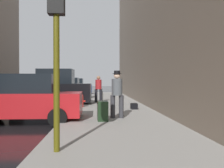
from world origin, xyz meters
The scene contains 11 objects.
sidewalk centered at (6.00, 0.00, 0.07)m, with size 4.00×40.00×0.15m, color gray.
parked_red_hatchback centered at (2.65, -0.98, 0.85)m, with size 4.21×2.08×1.79m.
parked_black_suv centered at (2.65, 5.00, 1.03)m, with size 4.64×2.14×2.25m.
parked_silver_sedan centered at (2.65, 10.36, 0.85)m, with size 4.24×2.14×1.79m.
parked_blue_sedan centered at (2.65, 16.57, 0.85)m, with size 4.20×2.06×1.79m.
fire_hydrant centered at (4.45, 3.04, 0.50)m, with size 0.42×0.22×0.70m.
traffic_light centered at (4.50, -5.33, 2.76)m, with size 0.32×0.32×3.60m.
pedestrian_with_beanie centered at (6.04, -0.99, 1.14)m, with size 0.52×0.46×1.78m.
pedestrian_in_red_jacket centered at (5.37, 5.88, 1.10)m, with size 0.53×0.49×1.71m.
rolling_suitcase centered at (5.49, -1.58, 0.49)m, with size 0.38×0.58×1.04m.
duffel_bag centered at (7.11, 1.87, 0.29)m, with size 0.32×0.44×0.28m.
Camera 1 is at (5.31, -10.31, 1.55)m, focal length 40.00 mm.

